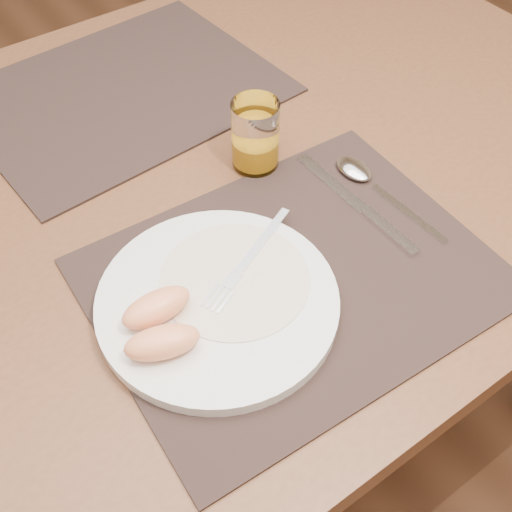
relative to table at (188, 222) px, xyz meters
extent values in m
plane|color=#54311C|center=(0.00, 0.00, -0.67)|extent=(5.00, 5.00, 0.00)
cube|color=brown|center=(0.00, 0.00, 0.06)|extent=(1.40, 0.90, 0.04)
cylinder|color=brown|center=(0.62, 0.37, -0.31)|extent=(0.06, 0.06, 0.71)
cube|color=#2D201C|center=(0.02, -0.22, 0.09)|extent=(0.47, 0.37, 0.00)
cube|color=#2D201C|center=(0.03, 0.22, 0.09)|extent=(0.47, 0.38, 0.00)
cylinder|color=white|center=(-0.08, -0.21, 0.10)|extent=(0.27, 0.27, 0.02)
cylinder|color=white|center=(-0.05, -0.20, 0.10)|extent=(0.17, 0.17, 0.00)
cube|color=silver|center=(0.01, -0.17, 0.11)|extent=(0.11, 0.06, 0.00)
cube|color=silver|center=(-0.05, -0.20, 0.11)|extent=(0.03, 0.02, 0.00)
cube|color=silver|center=(-0.08, -0.21, 0.11)|extent=(0.04, 0.04, 0.00)
cube|color=silver|center=(0.15, -0.13, 0.09)|extent=(0.02, 0.13, 0.00)
cube|color=silver|center=(0.16, -0.24, 0.09)|extent=(0.01, 0.09, 0.01)
cube|color=silver|center=(0.20, -0.23, 0.09)|extent=(0.01, 0.13, 0.00)
ellipsoid|color=silver|center=(0.19, -0.13, 0.09)|extent=(0.04, 0.06, 0.01)
cylinder|color=white|center=(0.10, -0.03, 0.14)|extent=(0.06, 0.06, 0.10)
cylinder|color=orange|center=(0.10, -0.03, 0.11)|extent=(0.05, 0.05, 0.03)
ellipsoid|color=#FE9E67|center=(-0.16, -0.23, 0.12)|extent=(0.09, 0.06, 0.03)
ellipsoid|color=#FE9E67|center=(-0.14, -0.19, 0.12)|extent=(0.08, 0.04, 0.03)
camera|label=1|loc=(-0.29, -0.57, 0.67)|focal=45.00mm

